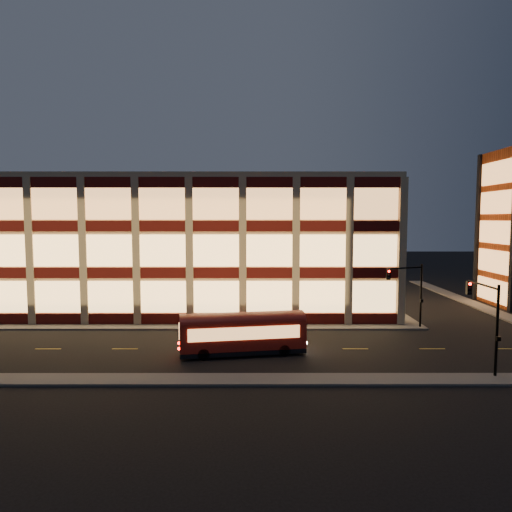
{
  "coord_description": "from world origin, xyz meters",
  "views": [
    {
      "loc": [
        8.2,
        -40.84,
        10.14
      ],
      "look_at": [
        8.25,
        8.0,
        6.13
      ],
      "focal_mm": 32.0,
      "sensor_mm": 36.0,
      "label": 1
    }
  ],
  "objects": [
    {
      "name": "office_building",
      "position": [
        -2.91,
        16.91,
        7.25
      ],
      "size": [
        50.45,
        30.45,
        14.5
      ],
      "color": "tan",
      "rests_on": "ground"
    },
    {
      "name": "ground",
      "position": [
        0.0,
        0.0,
        0.0
      ],
      "size": [
        200.0,
        200.0,
        0.0
      ],
      "primitive_type": "plane",
      "color": "black",
      "rests_on": "ground"
    },
    {
      "name": "sidewalk_office_south",
      "position": [
        -3.0,
        1.0,
        0.07
      ],
      "size": [
        54.0,
        2.0,
        0.15
      ],
      "primitive_type": "cube",
      "color": "#514F4C",
      "rests_on": "ground"
    },
    {
      "name": "sidewalk_near",
      "position": [
        0.0,
        -13.0,
        0.07
      ],
      "size": [
        100.0,
        2.0,
        0.15
      ],
      "primitive_type": "cube",
      "color": "#514F4C",
      "rests_on": "ground"
    },
    {
      "name": "traffic_signal_near",
      "position": [
        23.5,
        -11.03,
        4.13
      ],
      "size": [
        0.32,
        4.45,
        6.0
      ],
      "color": "black",
      "rests_on": "ground"
    },
    {
      "name": "traffic_signal_far",
      "position": [
        22.21,
        0.24,
        4.11
      ],
      "size": [
        3.79,
        1.87,
        6.0
      ],
      "color": "black",
      "rests_on": "ground"
    },
    {
      "name": "sidewalk_office_east",
      "position": [
        23.0,
        17.0,
        0.07
      ],
      "size": [
        2.0,
        30.0,
        0.15
      ],
      "primitive_type": "cube",
      "color": "#514F4C",
      "rests_on": "ground"
    },
    {
      "name": "trolley_bus",
      "position": [
        7.22,
        -7.3,
        1.75
      ],
      "size": [
        9.56,
        3.86,
        3.15
      ],
      "rotation": [
        0.0,
        0.0,
        0.17
      ],
      "color": "#931108",
      "rests_on": "ground"
    },
    {
      "name": "sidewalk_tower_west",
      "position": [
        34.0,
        17.0,
        0.07
      ],
      "size": [
        2.0,
        30.0,
        0.15
      ],
      "primitive_type": "cube",
      "color": "#514F4C",
      "rests_on": "ground"
    }
  ]
}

